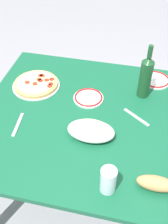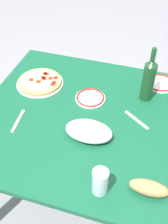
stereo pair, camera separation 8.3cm
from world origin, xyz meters
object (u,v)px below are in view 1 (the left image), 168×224
(side_plate_near, at_px, (88,98))
(side_plate_far, at_px, (155,80))
(dining_table, at_px, (84,130))
(bread_loaf, at_px, (156,183))
(baked_pasta_dish, at_px, (91,130))
(wine_bottle, at_px, (146,76))
(pepperoni_pizza, at_px, (36,84))
(water_glass, at_px, (108,180))

(side_plate_near, xyz_separation_m, side_plate_far, (0.37, 0.26, -0.00))
(dining_table, bearing_deg, bread_loaf, -42.31)
(baked_pasta_dish, height_order, bread_loaf, baked_pasta_dish)
(wine_bottle, bearing_deg, side_plate_far, 66.28)
(bread_loaf, bearing_deg, side_plate_far, 92.58)
(wine_bottle, relative_size, side_plate_near, 1.88)
(dining_table, bearing_deg, pepperoni_pizza, 150.78)
(baked_pasta_dish, distance_m, wine_bottle, 0.46)
(dining_table, bearing_deg, side_plate_far, 48.30)
(pepperoni_pizza, relative_size, wine_bottle, 0.88)
(baked_pasta_dish, bearing_deg, side_plate_near, 104.81)
(bread_loaf, bearing_deg, side_plate_near, 128.59)
(wine_bottle, relative_size, bread_loaf, 1.95)
(side_plate_near, height_order, side_plate_far, same)
(baked_pasta_dish, height_order, side_plate_far, baked_pasta_dish)
(side_plate_near, bearing_deg, side_plate_far, 35.35)
(pepperoni_pizza, height_order, side_plate_near, pepperoni_pizza)
(baked_pasta_dish, bearing_deg, water_glass, -64.91)
(baked_pasta_dish, xyz_separation_m, wine_bottle, (0.23, 0.38, 0.09))
(wine_bottle, xyz_separation_m, side_plate_near, (-0.30, -0.11, -0.13))
(water_glass, bearing_deg, side_plate_far, 78.67)
(dining_table, relative_size, bread_loaf, 6.82)
(baked_pasta_dish, distance_m, bread_loaf, 0.40)
(wine_bottle, xyz_separation_m, bread_loaf, (0.10, -0.61, -0.10))
(wine_bottle, height_order, side_plate_near, wine_bottle)
(wine_bottle, bearing_deg, dining_table, -139.38)
(bread_loaf, bearing_deg, dining_table, 137.69)
(dining_table, xyz_separation_m, pepperoni_pizza, (-0.34, 0.19, 0.12))
(water_glass, bearing_deg, baked_pasta_dish, 115.09)
(side_plate_far, distance_m, bread_loaf, 0.77)
(pepperoni_pizza, bearing_deg, wine_bottle, 5.44)
(baked_pasta_dish, relative_size, side_plate_far, 1.30)
(pepperoni_pizza, xyz_separation_m, wine_bottle, (0.64, 0.06, 0.12))
(baked_pasta_dish, xyz_separation_m, bread_loaf, (0.33, -0.23, -0.01))
(pepperoni_pizza, relative_size, baked_pasta_dish, 1.20)
(pepperoni_pizza, xyz_separation_m, side_plate_near, (0.34, -0.05, -0.01))
(wine_bottle, bearing_deg, bread_loaf, -80.54)
(wine_bottle, height_order, bread_loaf, wine_bottle)
(pepperoni_pizza, distance_m, side_plate_far, 0.74)
(baked_pasta_dish, relative_size, wine_bottle, 0.73)
(pepperoni_pizza, relative_size, bread_loaf, 1.71)
(water_glass, height_order, side_plate_near, water_glass)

